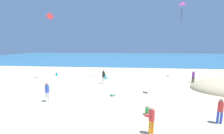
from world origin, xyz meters
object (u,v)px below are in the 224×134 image
object	(u,v)px
cooler_box	(113,95)
person_8	(104,76)
person_7	(193,76)
person_5	(220,109)
person_2	(47,91)
person_6	(147,111)
kite_red	(50,16)
kite_magenta	(182,3)
person_0	(105,77)
person_1	(152,118)
person_3	(57,74)

from	to	relation	value
cooler_box	person_8	size ratio (longest dim) A/B	0.31
person_7	person_5	bearing A→B (deg)	-1.86
person_2	person_8	size ratio (longest dim) A/B	0.98
person_6	kite_red	bearing A→B (deg)	-122.43
person_6	person_8	size ratio (longest dim) A/B	0.40
person_5	person_8	xyz separation A→B (m)	(-8.93, 9.04, 0.08)
person_6	kite_magenta	bearing A→B (deg)	150.23
person_0	kite_red	distance (m)	11.62
person_0	person_7	size ratio (longest dim) A/B	0.51
person_1	person_3	xyz separation A→B (m)	(-12.77, 14.50, -0.69)
person_0	person_1	world-z (taller)	person_1
kite_magenta	kite_red	size ratio (longest dim) A/B	1.26
cooler_box	kite_magenta	bearing A→B (deg)	7.24
person_6	kite_red	size ratio (longest dim) A/B	0.51
person_1	kite_red	world-z (taller)	kite_red
person_6	kite_magenta	distance (m)	10.18
person_2	person_5	size ratio (longest dim) A/B	1.07
kite_red	cooler_box	bearing A→B (deg)	-34.80
person_5	person_6	size ratio (longest dim) A/B	2.28
person_3	person_8	world-z (taller)	person_8
person_7	kite_red	world-z (taller)	kite_red
person_2	person_3	xyz separation A→B (m)	(-4.42, 10.56, -0.75)
person_0	person_2	bearing A→B (deg)	-85.01
cooler_box	person_2	world-z (taller)	person_2
person_1	person_8	bearing A→B (deg)	176.48
person_1	person_6	bearing A→B (deg)	151.62
person_2	person_3	distance (m)	11.47
person_5	person_8	size ratio (longest dim) A/B	0.92
person_3	cooler_box	bearing A→B (deg)	-142.01
person_0	person_3	size ratio (longest dim) A/B	1.22
kite_magenta	cooler_box	bearing A→B (deg)	-172.76
kite_magenta	kite_red	bearing A→B (deg)	159.74
person_0	kite_magenta	bearing A→B (deg)	-13.05
cooler_box	person_2	bearing A→B (deg)	-159.84
person_3	person_8	distance (m)	9.24
person_0	person_3	bearing A→B (deg)	-161.18
person_5	person_6	world-z (taller)	person_5
person_2	person_7	bearing A→B (deg)	90.08
person_7	kite_red	size ratio (longest dim) A/B	1.17
kite_red	person_8	bearing A→B (deg)	-14.15
person_7	person_8	distance (m)	11.84
cooler_box	person_7	distance (m)	11.83
cooler_box	person_0	world-z (taller)	person_0
cooler_box	person_1	bearing A→B (deg)	-65.21
person_3	person_5	bearing A→B (deg)	-138.35
person_5	kite_red	distance (m)	21.68
person_7	person_1	bearing A→B (deg)	-18.11
cooler_box	person_1	world-z (taller)	person_1
person_7	person_8	bearing A→B (deg)	-69.81
person_2	person_6	xyz separation A→B (m)	(8.44, -1.66, -0.74)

